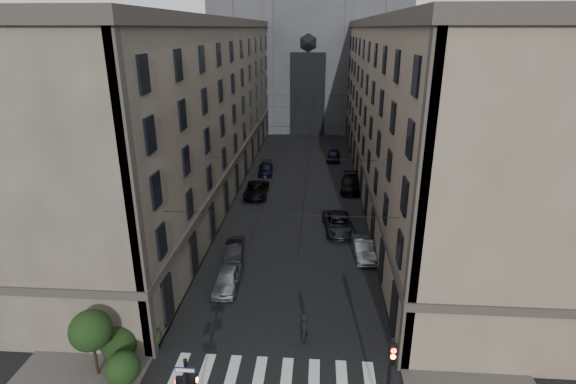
% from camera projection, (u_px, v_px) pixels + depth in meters
% --- Properties ---
extents(sidewalk_left, '(7.00, 80.00, 0.15)m').
position_uv_depth(sidewalk_left, '(212.00, 185.00, 54.04)').
color(sidewalk_left, '#383533').
rests_on(sidewalk_left, ground).
extents(sidewalk_right, '(7.00, 80.00, 0.15)m').
position_uv_depth(sidewalk_right, '(389.00, 189.00, 52.64)').
color(sidewalk_right, '#383533').
rests_on(sidewalk_right, ground).
extents(zebra_crossing, '(11.00, 3.20, 0.01)m').
position_uv_depth(zebra_crossing, '(273.00, 378.00, 24.33)').
color(zebra_crossing, beige).
rests_on(zebra_crossing, ground).
extents(building_left, '(13.60, 60.60, 18.85)m').
position_uv_depth(building_left, '(182.00, 107.00, 51.05)').
color(building_left, '#4B4239').
rests_on(building_left, ground).
extents(building_right, '(13.60, 60.60, 18.85)m').
position_uv_depth(building_right, '(422.00, 110.00, 49.25)').
color(building_right, brown).
rests_on(building_right, ground).
extents(gothic_tower, '(35.00, 23.00, 58.00)m').
position_uv_depth(gothic_tower, '(310.00, 28.00, 83.72)').
color(gothic_tower, '#2D2D33').
rests_on(gothic_tower, ground).
extents(traffic_light_right, '(0.34, 0.50, 5.20)m').
position_uv_depth(traffic_light_right, '(390.00, 376.00, 19.95)').
color(traffic_light_right, black).
rests_on(traffic_light_right, ground).
extents(shrub_cluster, '(3.90, 4.40, 3.90)m').
position_uv_depth(shrub_cluster, '(112.00, 343.00, 24.30)').
color(shrub_cluster, black).
rests_on(shrub_cluster, sidewalk_left).
extents(tram_wires, '(14.00, 60.00, 0.43)m').
position_uv_depth(tram_wires, '(300.00, 128.00, 50.53)').
color(tram_wires, black).
rests_on(tram_wires, ground).
extents(car_left_near, '(1.80, 4.41, 1.50)m').
position_uv_depth(car_left_near, '(227.00, 279.00, 32.52)').
color(car_left_near, gray).
rests_on(car_left_near, ground).
extents(car_left_midnear, '(1.82, 4.06, 1.29)m').
position_uv_depth(car_left_midnear, '(234.00, 253.00, 36.51)').
color(car_left_midnear, black).
rests_on(car_left_midnear, ground).
extents(car_left_midfar, '(2.66, 5.50, 1.51)m').
position_uv_depth(car_left_midfar, '(256.00, 190.00, 50.23)').
color(car_left_midfar, black).
rests_on(car_left_midfar, ground).
extents(car_left_far, '(2.13, 4.61, 1.31)m').
position_uv_depth(car_left_far, '(266.00, 169.00, 58.12)').
color(car_left_far, black).
rests_on(car_left_far, ground).
extents(car_right_near, '(1.85, 4.51, 1.45)m').
position_uv_depth(car_right_near, '(363.00, 249.00, 36.96)').
color(car_right_near, slate).
rests_on(car_right_near, ground).
extents(car_right_midnear, '(3.09, 5.72, 1.52)m').
position_uv_depth(car_right_midnear, '(339.00, 224.00, 41.50)').
color(car_right_midnear, black).
rests_on(car_right_midnear, ground).
extents(car_right_midfar, '(2.65, 5.66, 1.60)m').
position_uv_depth(car_right_midfar, '(351.00, 184.00, 52.15)').
color(car_right_midfar, black).
rests_on(car_right_midfar, ground).
extents(car_right_far, '(2.06, 4.51, 1.50)m').
position_uv_depth(car_right_far, '(334.00, 155.00, 63.97)').
color(car_right_far, black).
rests_on(car_right_far, ground).
extents(pedestrian, '(0.65, 0.82, 1.97)m').
position_uv_depth(pedestrian, '(305.00, 329.00, 26.70)').
color(pedestrian, black).
rests_on(pedestrian, ground).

